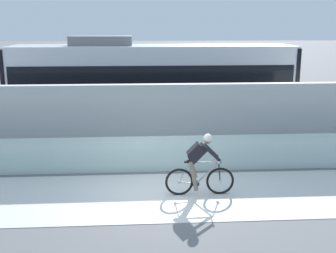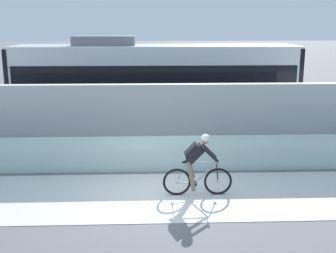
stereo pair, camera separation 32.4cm
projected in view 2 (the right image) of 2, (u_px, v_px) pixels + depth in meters
name	position (u px, v px, depth m)	size (l,w,h in m)	color
ground_plane	(157.00, 196.00, 11.01)	(200.00, 200.00, 0.00)	slate
bike_path_deck	(157.00, 195.00, 11.01)	(32.00, 3.20, 0.01)	silver
glass_parapet	(156.00, 154.00, 12.68)	(32.00, 0.05, 1.08)	#ADC6C1
concrete_barrier_wall	(155.00, 120.00, 14.28)	(32.00, 0.36, 2.36)	silver
tram_rail_near	(154.00, 135.00, 16.97)	(32.00, 0.08, 0.01)	#595654
tram_rail_far	(154.00, 126.00, 18.36)	(32.00, 0.08, 0.01)	#595654
tram	(155.00, 85.00, 17.23)	(11.06, 2.54, 3.81)	silver
cyclist_on_bike	(197.00, 165.00, 10.86)	(1.77, 0.58, 1.61)	black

